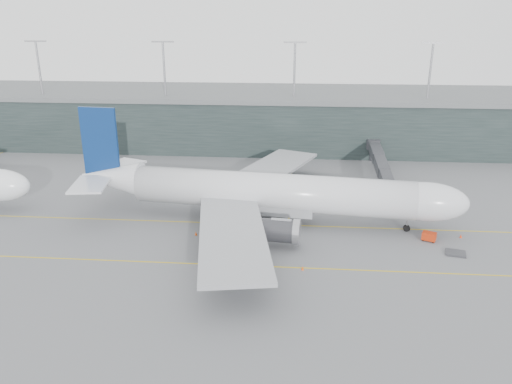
{
  "coord_description": "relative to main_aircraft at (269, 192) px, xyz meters",
  "views": [
    {
      "loc": [
        5.95,
        -86.98,
        35.69
      ],
      "look_at": [
        -0.9,
        -4.0,
        6.2
      ],
      "focal_mm": 35.0,
      "sensor_mm": 36.0,
      "label": 1
    }
  ],
  "objects": [
    {
      "name": "cone_wing_port",
      "position": [
        10.04,
        14.97,
        -5.28
      ],
      "size": [
        0.39,
        0.39,
        0.62
      ],
      "primitive_type": "cone",
      "color": "#D04C0B",
      "rests_on": "ground"
    },
    {
      "name": "cone_nose",
      "position": [
        33.01,
        -4.66,
        -5.28
      ],
      "size": [
        0.39,
        0.39,
        0.63
      ],
      "primitive_type": "cone",
      "color": "#F4370D",
      "rests_on": "ground"
    },
    {
      "name": "baggage_dolly",
      "position": [
        30.35,
        -11.03,
        -5.41
      ],
      "size": [
        3.49,
        3.05,
        0.3
      ],
      "primitive_type": "cube",
      "rotation": [
        0.0,
        0.0,
        -0.24
      ],
      "color": "#313236",
      "rests_on": "ground"
    },
    {
      "name": "uld_c",
      "position": [
        -1.47,
        12.44,
        -4.5
      ],
      "size": [
        2.5,
        2.11,
        2.08
      ],
      "rotation": [
        0.0,
        0.0,
        -0.13
      ],
      "color": "#333438",
      "rests_on": "ground"
    },
    {
      "name": "uld_b",
      "position": [
        -5.31,
        14.71,
        -4.67
      ],
      "size": [
        2.35,
        2.12,
        1.76
      ],
      "rotation": [
        0.0,
        0.0,
        -0.36
      ],
      "color": "#333438",
      "rests_on": "ground"
    },
    {
      "name": "cone_tail",
      "position": [
        -12.14,
        -7.29,
        -5.25
      ],
      "size": [
        0.44,
        0.44,
        0.69
      ],
      "primitive_type": "cone",
      "color": "#E94E0C",
      "rests_on": "ground"
    },
    {
      "name": "terminal",
      "position": [
        -1.34,
        60.33,
        2.03
      ],
      "size": [
        240.0,
        36.0,
        29.0
      ],
      "color": "#1D2828",
      "rests_on": "ground"
    },
    {
      "name": "taxiline_b",
      "position": [
        -1.33,
        -17.66,
        -5.58
      ],
      "size": [
        160.0,
        0.25,
        0.02
      ],
      "primitive_type": "cube",
      "color": "gold",
      "rests_on": "ground"
    },
    {
      "name": "jet_bridge",
      "position": [
        23.33,
        25.03,
        -1.3
      ],
      "size": [
        4.87,
        42.21,
        5.73
      ],
      "rotation": [
        0.0,
        0.0,
        -0.05
      ],
      "color": "#2F3035",
      "rests_on": "ground"
    },
    {
      "name": "uld_a",
      "position": [
        -5.42,
        11.18,
        -4.54
      ],
      "size": [
        2.45,
        2.09,
        2.0
      ],
      "rotation": [
        0.0,
        0.0,
        -0.16
      ],
      "color": "#333438",
      "rests_on": "ground"
    },
    {
      "name": "cone_wing_stbd",
      "position": [
        6.1,
        -18.29,
        -5.27
      ],
      "size": [
        0.41,
        0.41,
        0.65
      ],
      "primitive_type": "cone",
      "color": "#FA550D",
      "rests_on": "ground"
    },
    {
      "name": "main_aircraft",
      "position": [
        0.0,
        0.0,
        0.0
      ],
      "size": [
        71.1,
        66.42,
        19.93
      ],
      "rotation": [
        0.0,
        0.0,
        -0.11
      ],
      "color": "silver",
      "rests_on": "ground"
    },
    {
      "name": "taxiline_a",
      "position": [
        -1.33,
        -1.66,
        -5.58
      ],
      "size": [
        160.0,
        0.25,
        0.02
      ],
      "primitive_type": "cube",
      "color": "gold",
      "rests_on": "ground"
    },
    {
      "name": "taxiline_lead_main",
      "position": [
        3.67,
        22.34,
        -5.58
      ],
      "size": [
        0.25,
        60.0,
        0.02
      ],
      "primitive_type": "cube",
      "color": "gold",
      "rests_on": "ground"
    },
    {
      "name": "gse_cart",
      "position": [
        27.28,
        -6.34,
        -4.75
      ],
      "size": [
        2.61,
        2.22,
        1.52
      ],
      "rotation": [
        0.0,
        0.0,
        -0.43
      ],
      "color": "#B52A0C",
      "rests_on": "ground"
    },
    {
      "name": "ground",
      "position": [
        -1.33,
        2.34,
        -5.59
      ],
      "size": [
        320.0,
        320.0,
        0.0
      ],
      "primitive_type": "plane",
      "color": "slate",
      "rests_on": "ground"
    }
  ]
}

